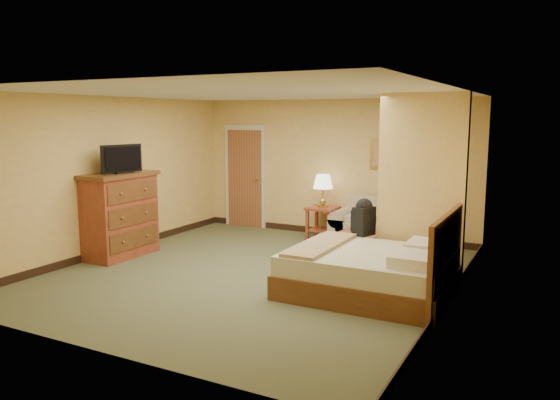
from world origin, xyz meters
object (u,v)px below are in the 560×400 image
Objects in this scene: loveseat at (380,230)px; coffee_table at (360,241)px; bed at (373,271)px; dresser at (120,214)px.

loveseat is 2.33× the size of coffee_table.
bed is at bearing -64.90° from coffee_table.
dresser is (-3.55, -1.60, 0.38)m from coffee_table.
coffee_table is 0.35× the size of bed.
bed is at bearing -74.61° from loveseat.
dresser is 4.31m from bed.
loveseat is at bearing 89.81° from coffee_table.
bed reaches higher than coffee_table.
dresser is 0.67× the size of bed.
coffee_table is at bearing 24.24° from dresser.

